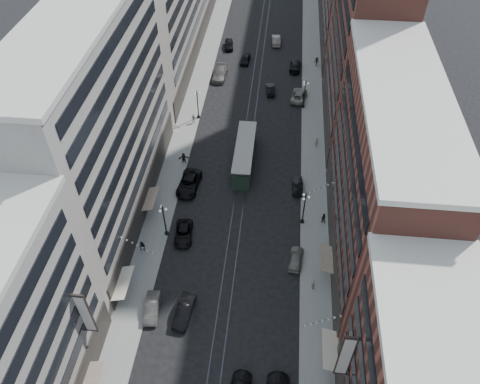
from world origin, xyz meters
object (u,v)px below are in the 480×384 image
at_px(pedestrian_6, 194,119).
at_px(car_extra_0, 270,89).
at_px(lamppost_se_mid, 304,93).
at_px(pedestrian_8, 316,142).
at_px(pedestrian_2, 142,247).
at_px(car_11, 299,95).
at_px(pedestrian_4, 313,284).
at_px(lamppost_sw_mid, 198,103).
at_px(car_1, 152,308).
at_px(lamppost_sw_far, 164,219).
at_px(car_8, 220,74).
at_px(car_2, 184,233).
at_px(streetcar, 244,155).
at_px(car_13, 245,59).
at_px(pedestrian_5, 184,158).
at_px(car_14, 276,40).
at_px(car_9, 229,44).
at_px(car_12, 295,66).
at_px(pedestrian_7, 323,218).
at_px(lamppost_se_far, 304,208).
at_px(car_7, 189,184).
at_px(car_4, 296,258).
at_px(car_10, 297,185).
at_px(pedestrian_9, 317,62).
at_px(car_5, 184,311).

relative_size(pedestrian_6, car_extra_0, 0.39).
relative_size(lamppost_se_mid, pedestrian_8, 3.03).
distance_m(pedestrian_2, car_11, 43.01).
bearing_deg(pedestrian_4, car_extra_0, 4.41).
xyz_separation_m(lamppost_sw_mid, car_1, (0.80, -38.80, -2.36)).
distance_m(lamppost_sw_far, lamppost_se_mid, 36.91).
distance_m(car_1, car_8, 52.64).
distance_m(car_2, car_8, 40.97).
bearing_deg(pedestrian_2, streetcar, 73.89).
bearing_deg(car_13, pedestrian_5, -97.49).
relative_size(lamppost_sw_mid, car_14, 1.10).
relative_size(car_9, car_12, 0.86).
xyz_separation_m(pedestrian_4, pedestrian_7, (1.50, 11.07, 0.02)).
bearing_deg(lamppost_se_far, car_2, -165.50).
relative_size(streetcar, pedestrian_7, 7.80).
distance_m(lamppost_sw_mid, car_2, 27.35).
bearing_deg(car_7, car_8, 93.53).
relative_size(car_4, pedestrian_2, 2.42).
bearing_deg(pedestrian_8, pedestrian_6, -32.99).
relative_size(pedestrian_4, pedestrian_7, 0.98).
height_order(car_10, car_14, car_14).
xyz_separation_m(pedestrian_6, pedestrian_7, (21.85, -21.11, -0.02)).
bearing_deg(lamppost_sw_mid, streetcar, -50.65).
distance_m(car_7, car_10, 16.23).
xyz_separation_m(streetcar, pedestrian_7, (12.06, -11.44, -0.66)).
height_order(pedestrian_4, car_8, car_8).
bearing_deg(lamppost_sw_mid, pedestrian_8, -16.19).
height_order(pedestrian_2, pedestrian_7, pedestrian_2).
xyz_separation_m(pedestrian_2, car_7, (3.92, 12.54, -0.16)).
xyz_separation_m(lamppost_sw_far, car_11, (17.60, 34.88, -2.33)).
xyz_separation_m(car_8, car_extra_0, (10.16, -4.30, -0.18)).
bearing_deg(car_2, pedestrian_6, 90.57).
bearing_deg(lamppost_se_mid, pedestrian_2, -120.71).
bearing_deg(car_extra_0, car_4, 91.59).
distance_m(lamppost_sw_far, car_2, 3.40).
height_order(car_4, car_10, car_4).
distance_m(car_10, pedestrian_7, 7.46).
bearing_deg(pedestrian_4, car_2, 63.67).
relative_size(car_1, car_9, 0.99).
height_order(car_13, car_extra_0, car_13).
bearing_deg(pedestrian_8, car_7, 10.13).
distance_m(lamppost_se_mid, pedestrian_5, 25.51).
bearing_deg(car_2, pedestrian_8, 43.25).
xyz_separation_m(car_11, pedestrian_9, (3.43, 12.24, 0.28)).
xyz_separation_m(lamppost_sw_mid, car_13, (6.49, 20.25, -2.37)).
distance_m(car_1, car_11, 49.61).
height_order(lamppost_sw_far, car_5, lamppost_sw_far).
bearing_deg(car_4, car_extra_0, -75.27).
distance_m(car_14, pedestrian_5, 43.03).
bearing_deg(pedestrian_6, car_9, -92.94).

